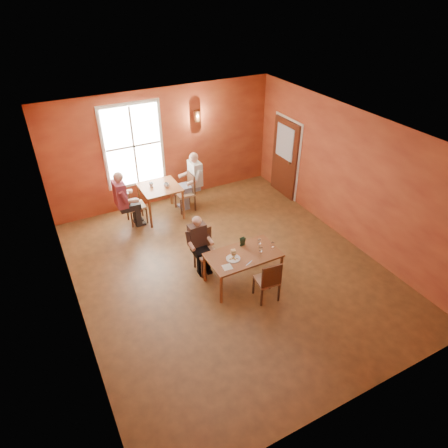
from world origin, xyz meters
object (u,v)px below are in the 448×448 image
diner_white (185,185)px  diner_maroon (133,197)px  chair_diner_main (206,252)px  chair_diner_white (185,193)px  main_table (243,268)px  chair_diner_maroon (136,205)px  chair_empty (267,279)px  second_table (161,201)px  diner_main (207,248)px

diner_white → diner_maroon: (-1.36, 0.00, -0.00)m
chair_diner_main → chair_diner_white: (0.59, 2.51, 0.02)m
main_table → chair_diner_maroon: (-1.21, 3.16, 0.14)m
diner_white → diner_maroon: diner_white is taller
chair_diner_maroon → diner_maroon: (-0.03, 0.00, 0.24)m
chair_diner_main → chair_empty: bearing=117.0°
second_table → main_table: bearing=-79.9°
main_table → chair_empty: (0.15, -0.63, 0.12)m
chair_diner_main → chair_empty: 1.44m
second_table → diner_white: 0.74m
diner_main → main_table: bearing=128.9°
chair_diner_white → chair_diner_maroon: bearing=90.0°
diner_main → chair_empty: (0.65, -1.25, -0.14)m
chair_diner_main → chair_diner_maroon: chair_diner_maroon is taller
main_table → second_table: (-0.56, 3.16, 0.08)m
second_table → chair_diner_white: (0.65, 0.00, 0.08)m
diner_main → diner_white: 2.62m
chair_diner_white → diner_maroon: bearing=90.0°
chair_diner_maroon → chair_empty: bearing=19.8°
diner_main → second_table: diner_main is taller
chair_diner_maroon → diner_maroon: 0.24m
second_table → chair_diner_maroon: (-0.65, 0.00, 0.06)m
diner_main → diner_maroon: diner_maroon is taller
diner_maroon → diner_white: bearing=90.0°
diner_maroon → chair_diner_white: bearing=90.0°
chair_empty → diner_maroon: 4.05m
diner_main → diner_white: bearing=-103.6°
diner_main → diner_white: size_ratio=0.83×
chair_diner_white → diner_white: diner_white is taller
main_table → chair_empty: size_ratio=1.58×
chair_diner_maroon → second_table: bearing=90.0°
chair_diner_main → diner_maroon: bearing=-73.5°
chair_empty → second_table: chair_empty is taller
diner_white → chair_diner_maroon: diner_white is taller
diner_white → chair_diner_main: bearing=166.2°
main_table → diner_white: bearing=87.9°
main_table → chair_diner_main: bearing=127.6°
chair_diner_main → diner_maroon: 2.63m
chair_diner_white → diner_maroon: diner_maroon is taller
chair_empty → diner_maroon: (-1.40, 3.79, 0.26)m
main_table → diner_maroon: 3.42m
chair_empty → second_table: (-0.72, 3.79, -0.04)m
main_table → diner_white: diner_white is taller
second_table → diner_white: bearing=0.0°
main_table → chair_empty: bearing=-76.4°
chair_diner_main → diner_maroon: (-0.74, 2.51, 0.25)m
main_table → chair_diner_main: 0.83m
second_table → chair_diner_white: 0.65m
main_table → chair_diner_main: size_ratio=1.53×
chair_diner_main → diner_white: size_ratio=0.65×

